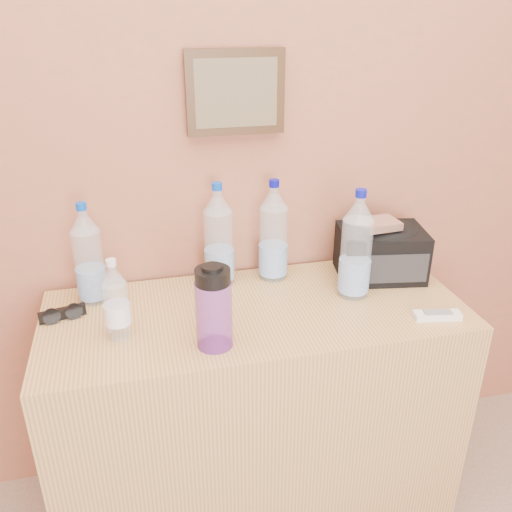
{
  "coord_description": "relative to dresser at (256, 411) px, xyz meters",
  "views": [
    {
      "loc": [
        -0.36,
        0.33,
        1.65
      ],
      "look_at": [
        -0.02,
        1.71,
        0.98
      ],
      "focal_mm": 38.0,
      "sensor_mm": 36.0,
      "label": 1
    }
  ],
  "objects": [
    {
      "name": "pet_large_a",
      "position": [
        -0.48,
        0.17,
        0.54
      ],
      "size": [
        0.09,
        0.09,
        0.32
      ],
      "rotation": [
        0.0,
        0.0,
        -0.28
      ],
      "color": "white",
      "rests_on": "dresser"
    },
    {
      "name": "nalgene_bottle",
      "position": [
        -0.15,
        -0.16,
        0.52
      ],
      "size": [
        0.1,
        0.1,
        0.24
      ],
      "rotation": [
        0.0,
        0.0,
        -0.16
      ],
      "color": "purple",
      "rests_on": "dresser"
    },
    {
      "name": "foil_packet",
      "position": [
        0.43,
        0.1,
        0.6
      ],
      "size": [
        0.12,
        0.11,
        0.02
      ],
      "primitive_type": "cube",
      "rotation": [
        0.0,
        0.0,
        0.08
      ],
      "color": "silver",
      "rests_on": "toiletry_bag"
    },
    {
      "name": "picture_frame",
      "position": [
        0.0,
        0.26,
        1.0
      ],
      "size": [
        0.3,
        0.03,
        0.25
      ],
      "primitive_type": null,
      "color": "#382311",
      "rests_on": "room_shell"
    },
    {
      "name": "pet_large_d",
      "position": [
        0.32,
        0.02,
        0.55
      ],
      "size": [
        0.09,
        0.09,
        0.35
      ],
      "rotation": [
        0.0,
        0.0,
        0.05
      ],
      "color": "silver",
      "rests_on": "dresser"
    },
    {
      "name": "pet_small",
      "position": [
        -0.4,
        -0.05,
        0.5
      ],
      "size": [
        0.07,
        0.07,
        0.24
      ],
      "rotation": [
        0.0,
        0.0,
        -0.33
      ],
      "color": "white",
      "rests_on": "dresser"
    },
    {
      "name": "pet_large_c",
      "position": [
        0.11,
        0.2,
        0.55
      ],
      "size": [
        0.09,
        0.09,
        0.34
      ],
      "rotation": [
        0.0,
        0.0,
        -0.01
      ],
      "color": "#C5E7F9",
      "rests_on": "dresser"
    },
    {
      "name": "ac_remote",
      "position": [
        0.51,
        -0.18,
        0.41
      ],
      "size": [
        0.14,
        0.07,
        0.02
      ],
      "primitive_type": "cube",
      "rotation": [
        0.0,
        0.0,
        -0.18
      ],
      "color": "white",
      "rests_on": "dresser"
    },
    {
      "name": "toiletry_bag",
      "position": [
        0.46,
        0.12,
        0.49
      ],
      "size": [
        0.31,
        0.24,
        0.19
      ],
      "primitive_type": null,
      "rotation": [
        0.0,
        0.0,
        -0.17
      ],
      "color": "#272729",
      "rests_on": "dresser"
    },
    {
      "name": "pet_large_b",
      "position": [
        -0.07,
        0.2,
        0.55
      ],
      "size": [
        0.09,
        0.09,
        0.34
      ],
      "rotation": [
        0.0,
        0.0,
        0.37
      ],
      "color": "silver",
      "rests_on": "dresser"
    },
    {
      "name": "sunglasses",
      "position": [
        -0.57,
        0.08,
        0.42
      ],
      "size": [
        0.14,
        0.08,
        0.03
      ],
      "primitive_type": null,
      "rotation": [
        0.0,
        0.0,
        0.24
      ],
      "color": "black",
      "rests_on": "dresser"
    },
    {
      "name": "dresser",
      "position": [
        0.0,
        0.0,
        0.0
      ],
      "size": [
        1.28,
        0.53,
        0.8
      ],
      "primitive_type": "cube",
      "color": "tan",
      "rests_on": "ground"
    }
  ]
}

